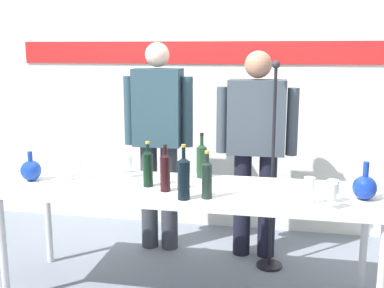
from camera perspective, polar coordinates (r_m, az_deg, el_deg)
name	(u,v)px	position (r m, az deg, el deg)	size (l,w,h in m)	color
back_wall	(218,68)	(4.37, 3.14, 9.16)	(5.33, 0.11, 3.00)	white
display_table	(188,196)	(3.15, -0.52, -6.24)	(2.48, 0.71, 0.77)	silver
decanter_blue_left	(31,170)	(3.46, -18.80, -3.00)	(0.14, 0.14, 0.21)	#1637A0
decanter_blue_right	(365,187)	(3.05, 20.06, -4.89)	(0.15, 0.15, 0.23)	#122F98
presenter_left	(158,135)	(3.89, -4.07, 1.10)	(0.58, 0.22, 1.72)	#31343D
presenter_right	(256,141)	(3.77, 7.73, 0.37)	(0.64, 0.22, 1.66)	black
wine_bottle_0	(184,177)	(2.86, -1.01, -3.99)	(0.08, 0.08, 0.34)	black
wine_bottle_1	(165,171)	(3.03, -3.24, -3.26)	(0.07, 0.07, 0.31)	black
wine_bottle_2	(202,160)	(3.34, 1.17, -1.88)	(0.07, 0.07, 0.32)	#16331E
wine_bottle_3	(148,167)	(3.14, -5.33, -2.79)	(0.07, 0.07, 0.30)	black
wine_bottle_4	(207,178)	(2.88, 1.81, -4.12)	(0.06, 0.06, 0.30)	black
wine_glass_left_0	(127,162)	(3.38, -7.84, -2.12)	(0.07, 0.07, 0.16)	white
wine_glass_left_1	(120,160)	(3.50, -8.70, -1.88)	(0.07, 0.07, 0.15)	white
wine_glass_left_2	(79,166)	(3.40, -13.49, -2.56)	(0.06, 0.06, 0.14)	white
wine_glass_left_3	(64,163)	(3.47, -15.10, -2.26)	(0.06, 0.06, 0.15)	white
wine_glass_left_4	(59,168)	(3.37, -15.73, -2.77)	(0.06, 0.06, 0.14)	white
wine_glass_right_0	(331,191)	(2.81, 16.41, -5.45)	(0.07, 0.07, 0.15)	white
wine_glass_right_1	(309,185)	(2.85, 13.94, -4.80)	(0.06, 0.06, 0.16)	white
wine_glass_right_2	(333,187)	(2.94, 16.61, -4.97)	(0.07, 0.07, 0.14)	white
microphone_stand	(271,201)	(3.67, 9.53, -6.76)	(0.20, 0.20, 1.59)	black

